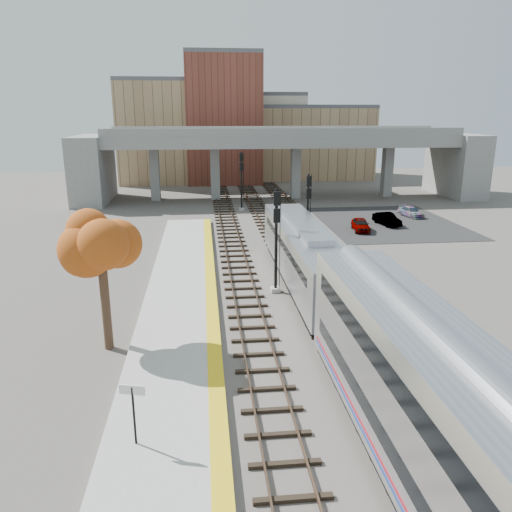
{
  "coord_description": "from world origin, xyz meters",
  "views": [
    {
      "loc": [
        -5.67,
        -22.84,
        11.46
      ],
      "look_at": [
        -2.39,
        7.91,
        2.5
      ],
      "focal_mm": 35.0,
      "sensor_mm": 36.0,
      "label": 1
    }
  ],
  "objects_px": {
    "coach": "(492,489)",
    "car_c": "(411,212)",
    "car_b": "(387,219)",
    "signal_mast_far": "(241,182)",
    "car_a": "(361,225)",
    "tree": "(101,249)",
    "signal_mast_near": "(276,243)",
    "locomotive": "(304,253)",
    "signal_mast_mid": "(308,215)"
  },
  "relations": [
    {
      "from": "signal_mast_mid",
      "to": "car_b",
      "type": "relative_size",
      "value": 1.69
    },
    {
      "from": "signal_mast_mid",
      "to": "car_b",
      "type": "xyz_separation_m",
      "value": [
        10.36,
        8.92,
        -2.47
      ]
    },
    {
      "from": "signal_mast_far",
      "to": "tree",
      "type": "relative_size",
      "value": 0.99
    },
    {
      "from": "car_c",
      "to": "signal_mast_far",
      "type": "bearing_deg",
      "value": 150.19
    },
    {
      "from": "locomotive",
      "to": "signal_mast_far",
      "type": "relative_size",
      "value": 2.75
    },
    {
      "from": "tree",
      "to": "car_b",
      "type": "distance_m",
      "value": 35.53
    },
    {
      "from": "signal_mast_far",
      "to": "car_c",
      "type": "bearing_deg",
      "value": -17.53
    },
    {
      "from": "locomotive",
      "to": "signal_mast_near",
      "type": "relative_size",
      "value": 2.78
    },
    {
      "from": "car_a",
      "to": "car_c",
      "type": "distance_m",
      "value": 10.07
    },
    {
      "from": "car_c",
      "to": "car_b",
      "type": "bearing_deg",
      "value": -149.31
    },
    {
      "from": "coach",
      "to": "car_a",
      "type": "relative_size",
      "value": 6.68
    },
    {
      "from": "signal_mast_near",
      "to": "tree",
      "type": "distance_m",
      "value": 12.01
    },
    {
      "from": "signal_mast_near",
      "to": "signal_mast_far",
      "type": "height_order",
      "value": "signal_mast_far"
    },
    {
      "from": "signal_mast_mid",
      "to": "tree",
      "type": "xyz_separation_m",
      "value": [
        -13.6,
        -16.93,
        2.02
      ]
    },
    {
      "from": "signal_mast_near",
      "to": "signal_mast_mid",
      "type": "distance_m",
      "value": 10.63
    },
    {
      "from": "signal_mast_mid",
      "to": "tree",
      "type": "distance_m",
      "value": 21.81
    },
    {
      "from": "locomotive",
      "to": "car_a",
      "type": "height_order",
      "value": "locomotive"
    },
    {
      "from": "locomotive",
      "to": "tree",
      "type": "xyz_separation_m",
      "value": [
        -11.6,
        -8.35,
        2.89
      ]
    },
    {
      "from": "coach",
      "to": "car_c",
      "type": "distance_m",
      "value": 47.23
    },
    {
      "from": "coach",
      "to": "signal_mast_mid",
      "type": "xyz_separation_m",
      "value": [
        2.0,
        31.19,
        0.35
      ]
    },
    {
      "from": "coach",
      "to": "tree",
      "type": "xyz_separation_m",
      "value": [
        -11.6,
        14.26,
        2.37
      ]
    },
    {
      "from": "locomotive",
      "to": "coach",
      "type": "bearing_deg",
      "value": -90.0
    },
    {
      "from": "signal_mast_near",
      "to": "tree",
      "type": "relative_size",
      "value": 0.98
    },
    {
      "from": "locomotive",
      "to": "car_b",
      "type": "distance_m",
      "value": 21.49
    },
    {
      "from": "locomotive",
      "to": "signal_mast_far",
      "type": "bearing_deg",
      "value": 94.37
    },
    {
      "from": "coach",
      "to": "signal_mast_far",
      "type": "height_order",
      "value": "signal_mast_far"
    },
    {
      "from": "signal_mast_mid",
      "to": "tree",
      "type": "height_order",
      "value": "tree"
    },
    {
      "from": "coach",
      "to": "signal_mast_near",
      "type": "relative_size",
      "value": 3.65
    },
    {
      "from": "signal_mast_far",
      "to": "car_b",
      "type": "height_order",
      "value": "signal_mast_far"
    },
    {
      "from": "car_a",
      "to": "signal_mast_far",
      "type": "bearing_deg",
      "value": 139.03
    },
    {
      "from": "signal_mast_far",
      "to": "tree",
      "type": "distance_m",
      "value": 37.09
    },
    {
      "from": "locomotive",
      "to": "car_c",
      "type": "height_order",
      "value": "locomotive"
    },
    {
      "from": "signal_mast_near",
      "to": "signal_mast_far",
      "type": "distance_m",
      "value": 28.68
    },
    {
      "from": "signal_mast_near",
      "to": "locomotive",
      "type": "bearing_deg",
      "value": 30.27
    },
    {
      "from": "car_a",
      "to": "car_b",
      "type": "relative_size",
      "value": 0.97
    },
    {
      "from": "signal_mast_near",
      "to": "signal_mast_mid",
      "type": "relative_size",
      "value": 1.05
    },
    {
      "from": "signal_mast_mid",
      "to": "tree",
      "type": "relative_size",
      "value": 0.94
    },
    {
      "from": "signal_mast_far",
      "to": "car_a",
      "type": "relative_size",
      "value": 1.85
    },
    {
      "from": "car_b",
      "to": "car_c",
      "type": "distance_m",
      "value": 5.9
    },
    {
      "from": "tree",
      "to": "signal_mast_far",
      "type": "bearing_deg",
      "value": 75.14
    },
    {
      "from": "locomotive",
      "to": "car_c",
      "type": "xyz_separation_m",
      "value": [
        16.68,
        21.52,
        -1.7
      ]
    },
    {
      "from": "locomotive",
      "to": "car_a",
      "type": "relative_size",
      "value": 5.09
    },
    {
      "from": "coach",
      "to": "car_b",
      "type": "relative_size",
      "value": 6.45
    },
    {
      "from": "coach",
      "to": "signal_mast_far",
      "type": "distance_m",
      "value": 50.11
    },
    {
      "from": "tree",
      "to": "car_b",
      "type": "bearing_deg",
      "value": 47.17
    },
    {
      "from": "coach",
      "to": "car_c",
      "type": "xyz_separation_m",
      "value": [
        16.68,
        44.13,
        -2.21
      ]
    },
    {
      "from": "signal_mast_far",
      "to": "car_a",
      "type": "bearing_deg",
      "value": -48.23
    },
    {
      "from": "signal_mast_near",
      "to": "car_a",
      "type": "bearing_deg",
      "value": 56.44
    },
    {
      "from": "coach",
      "to": "car_b",
      "type": "xyz_separation_m",
      "value": [
        12.36,
        40.11,
        -2.12
      ]
    },
    {
      "from": "locomotive",
      "to": "car_a",
      "type": "distance_m",
      "value": 17.67
    }
  ]
}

